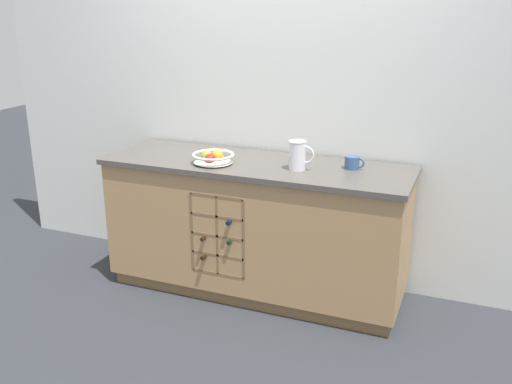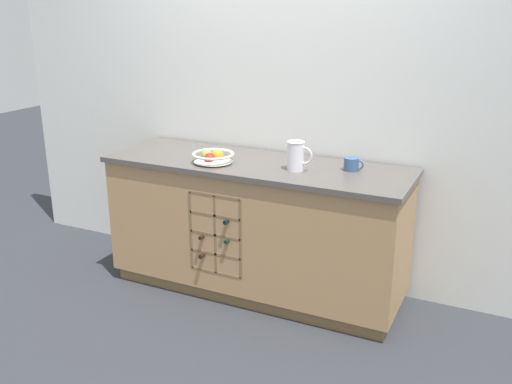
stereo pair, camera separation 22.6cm
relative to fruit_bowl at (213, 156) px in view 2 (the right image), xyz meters
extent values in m
plane|color=#2D3035|center=(0.25, 0.13, -0.96)|extent=(14.00, 14.00, 0.00)
cube|color=silver|center=(0.25, 0.50, 0.31)|extent=(4.40, 0.06, 2.55)
cube|color=brown|center=(0.25, 0.13, -0.92)|extent=(1.92, 0.55, 0.09)
cube|color=tan|center=(0.25, 0.13, -0.48)|extent=(1.98, 0.61, 0.79)
cube|color=#514C47|center=(0.25, 0.13, -0.06)|extent=(2.02, 0.65, 0.03)
cube|color=brown|center=(0.10, -0.08, -0.47)|extent=(0.36, 0.01, 0.53)
cube|color=brown|center=(-0.08, -0.13, -0.47)|extent=(0.02, 0.10, 0.53)
cube|color=brown|center=(0.28, -0.13, -0.47)|extent=(0.02, 0.10, 0.53)
cube|color=brown|center=(0.10, -0.13, -0.73)|extent=(0.36, 0.10, 0.02)
cube|color=brown|center=(0.10, -0.13, -0.60)|extent=(0.36, 0.10, 0.02)
cube|color=brown|center=(0.10, -0.13, -0.47)|extent=(0.36, 0.10, 0.02)
cube|color=brown|center=(0.10, -0.13, -0.33)|extent=(0.36, 0.10, 0.02)
cube|color=brown|center=(0.10, -0.13, -0.20)|extent=(0.36, 0.10, 0.02)
cube|color=brown|center=(0.10, -0.13, -0.47)|extent=(0.02, 0.10, 0.53)
cylinder|color=black|center=(0.01, -0.05, -0.62)|extent=(0.08, 0.18, 0.08)
cylinder|color=black|center=(0.01, -0.18, -0.62)|extent=(0.03, 0.08, 0.03)
cylinder|color=black|center=(0.01, -0.01, -0.49)|extent=(0.07, 0.22, 0.07)
cylinder|color=black|center=(0.01, -0.17, -0.49)|extent=(0.03, 0.09, 0.03)
cylinder|color=black|center=(0.19, -0.03, -0.49)|extent=(0.07, 0.19, 0.07)
cylinder|color=black|center=(0.19, -0.16, -0.49)|extent=(0.03, 0.08, 0.03)
cylinder|color=black|center=(0.19, -0.02, -0.35)|extent=(0.08, 0.21, 0.08)
cylinder|color=black|center=(0.19, -0.17, -0.35)|extent=(0.03, 0.09, 0.03)
cylinder|color=silver|center=(0.00, 0.00, -0.04)|extent=(0.12, 0.12, 0.01)
cone|color=silver|center=(0.00, 0.00, 0.00)|extent=(0.25, 0.25, 0.06)
torus|color=silver|center=(0.00, 0.00, 0.02)|extent=(0.27, 0.27, 0.02)
sphere|color=red|center=(0.01, -0.05, 0.00)|extent=(0.07, 0.07, 0.07)
sphere|color=#7FA838|center=(-0.06, 0.02, 0.00)|extent=(0.07, 0.07, 0.07)
sphere|color=orange|center=(0.03, 0.01, 0.00)|extent=(0.08, 0.08, 0.08)
cylinder|color=white|center=(0.54, 0.07, 0.05)|extent=(0.10, 0.10, 0.18)
torus|color=white|center=(0.54, 0.07, 0.14)|extent=(0.11, 0.11, 0.01)
torus|color=white|center=(0.60, 0.07, 0.06)|extent=(0.11, 0.01, 0.11)
cylinder|color=#385684|center=(0.86, 0.22, 0.00)|extent=(0.09, 0.09, 0.08)
torus|color=#385684|center=(0.90, 0.22, 0.00)|extent=(0.06, 0.01, 0.06)
camera|label=1|loc=(1.58, -3.18, 0.95)|focal=40.00mm
camera|label=2|loc=(1.78, -3.09, 0.95)|focal=40.00mm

